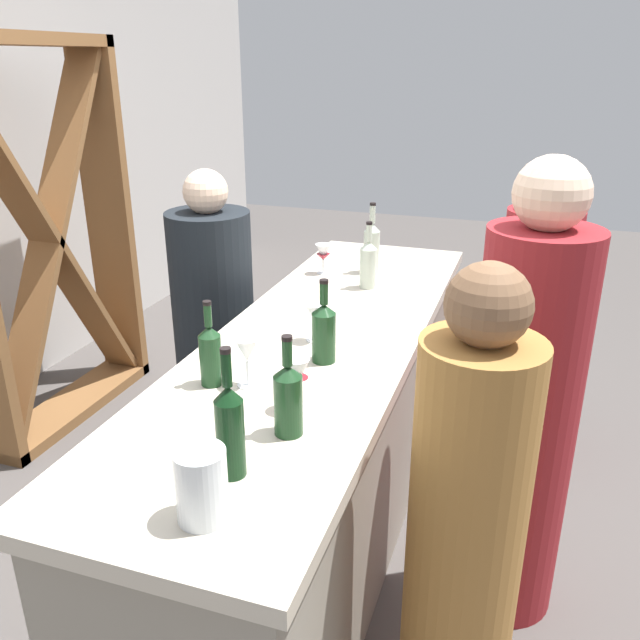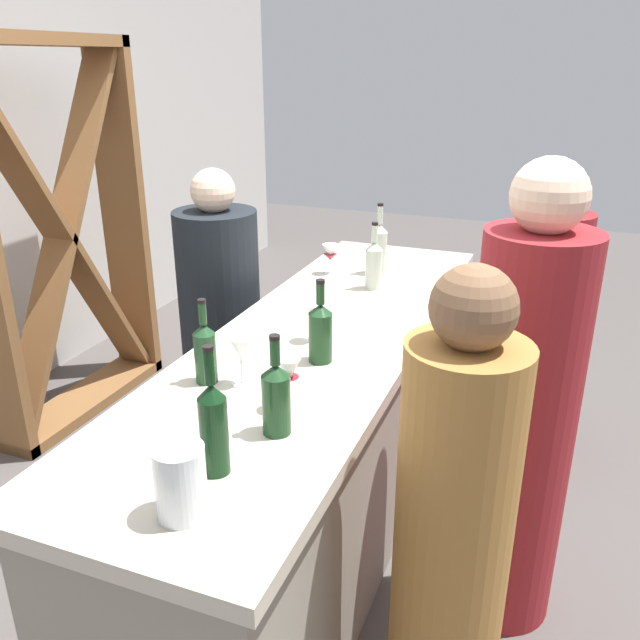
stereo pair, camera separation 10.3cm
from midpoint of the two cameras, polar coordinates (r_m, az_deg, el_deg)
ground_plane at (r=2.90m, az=1.06°, el=-17.84°), size 12.00×12.00×0.00m
bar_counter at (r=2.63m, az=1.13°, el=-10.16°), size 2.54×0.73×0.91m
wine_rack at (r=3.66m, az=-20.89°, el=6.70°), size 1.12×0.28×1.97m
wine_bottle_leftmost_dark_green at (r=1.59m, az=-7.42°, el=-9.15°), size 0.07×0.07×0.34m
wine_bottle_second_left_olive_green at (r=1.75m, az=-2.16°, el=-6.71°), size 0.08×0.08×0.29m
wine_bottle_center_olive_green at (r=2.04m, az=-8.56°, el=-2.72°), size 0.07×0.07×0.27m
wine_bottle_second_right_olive_green at (r=2.16m, az=1.40°, el=-0.97°), size 0.08×0.08×0.29m
wine_bottle_rightmost_clear_pale at (r=2.87m, az=5.72°, el=4.89°), size 0.07×0.07×0.30m
wine_bottle_far_right_clear_pale at (r=3.09m, az=6.11°, el=6.33°), size 0.08×0.08×0.33m
wine_glass_near_left at (r=1.86m, az=-1.18°, el=-4.70°), size 0.07×0.07×0.16m
wine_glass_near_center at (r=2.32m, az=0.69°, el=0.47°), size 0.07×0.07×0.14m
wine_glass_near_right at (r=2.01m, az=-5.46°, el=-2.67°), size 0.07×0.07×0.16m
wine_glass_far_left at (r=3.07m, az=1.86°, el=5.77°), size 0.07×0.07×0.14m
water_pitcher at (r=1.49m, az=-10.08°, el=-13.71°), size 0.12×0.12×0.17m
person_left_guest at (r=2.27m, az=18.27°, el=-8.53°), size 0.37×0.37×1.60m
person_center_guest at (r=1.88m, az=13.04°, el=-18.10°), size 0.35×0.35×1.42m
person_right_guest at (r=3.25m, az=19.50°, el=-1.02°), size 0.36×0.36×1.43m
person_server_behind at (r=3.13m, az=-7.65°, el=-1.11°), size 0.48×0.48×1.41m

